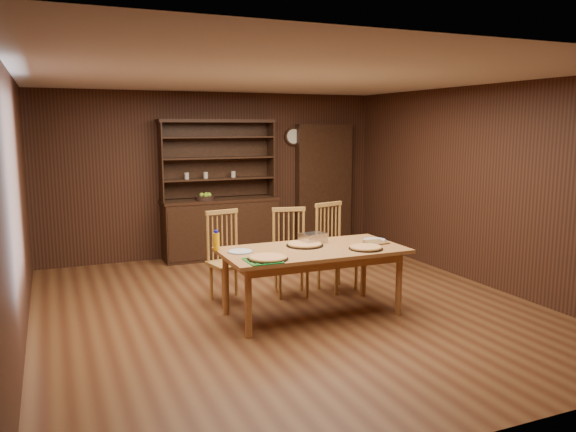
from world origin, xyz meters
name	(u,v)px	position (x,y,z in m)	size (l,w,h in m)	color
floor	(288,308)	(0.00, 0.00, 0.00)	(6.00, 6.00, 0.00)	brown
room_shell	(288,171)	(0.00, 0.00, 1.58)	(6.00, 6.00, 6.00)	silver
china_hutch	(220,220)	(0.00, 2.75, 0.60)	(1.84, 0.52, 2.17)	#311B10
doorway	(324,186)	(1.90, 2.90, 1.05)	(1.00, 0.18, 2.10)	#311B10
wall_clock	(293,136)	(1.35, 2.96, 1.90)	(0.30, 0.05, 0.30)	#311B10
dining_table	(312,255)	(0.15, -0.32, 0.67)	(1.99, 1.00, 0.75)	#AF753D
chair_left	(226,253)	(-0.56, 0.59, 0.57)	(0.51, 0.50, 1.08)	#C69144
chair_center	(290,249)	(0.25, 0.52, 0.57)	(0.52, 0.51, 1.07)	#C69144
chair_right	(333,243)	(0.84, 0.50, 0.59)	(0.55, 0.54, 1.11)	#C69144
pizza_left	(268,258)	(-0.48, -0.61, 0.77)	(0.41, 0.41, 0.04)	black
pizza_right	(366,248)	(0.67, -0.58, 0.77)	(0.37, 0.37, 0.04)	black
pizza_center	(305,244)	(0.13, -0.16, 0.77)	(0.42, 0.42, 0.04)	black
cooling_rack	(263,260)	(-0.55, -0.65, 0.76)	(0.32, 0.32, 0.01)	#0B922B
plate_left	(240,251)	(-0.63, -0.18, 0.76)	(0.27, 0.27, 0.02)	silver
plate_right	(374,240)	(1.00, -0.22, 0.76)	(0.27, 0.27, 0.02)	silver
foil_dish	(313,238)	(0.29, -0.04, 0.81)	(0.28, 0.20, 0.11)	silver
juice_bottle	(216,241)	(-0.84, 0.01, 0.85)	(0.07, 0.07, 0.22)	#F4AE0C
pot_holder_a	(376,243)	(0.94, -0.35, 0.76)	(0.22, 0.22, 0.02)	#A61323
pot_holder_b	(375,242)	(0.95, -0.31, 0.76)	(0.21, 0.21, 0.02)	#A61323
fruit_bowl	(205,197)	(-0.25, 2.69, 0.98)	(0.30, 0.30, 0.12)	black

